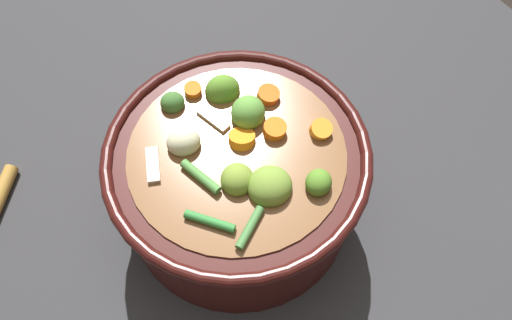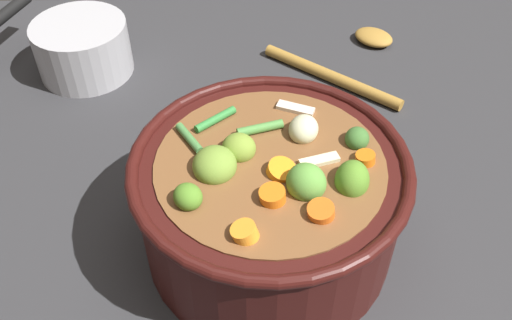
# 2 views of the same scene
# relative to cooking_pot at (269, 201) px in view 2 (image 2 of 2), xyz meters

# --- Properties ---
(ground_plane) EXTENTS (1.10, 1.10, 0.00)m
(ground_plane) POSITION_rel_cooking_pot_xyz_m (0.00, 0.00, -0.07)
(ground_plane) COLOR #2D2D30
(cooking_pot) EXTENTS (0.28, 0.28, 0.15)m
(cooking_pot) POSITION_rel_cooking_pot_xyz_m (0.00, 0.00, 0.00)
(cooking_pot) COLOR #38110F
(cooking_pot) RESTS_ON ground_plane
(wooden_spoon) EXTENTS (0.22, 0.22, 0.02)m
(wooden_spoon) POSITION_rel_cooking_pot_xyz_m (0.34, -0.14, -0.06)
(wooden_spoon) COLOR #A27630
(wooden_spoon) RESTS_ON ground_plane
(small_saucepan) EXTENTS (0.18, 0.22, 0.08)m
(small_saucepan) POSITION_rel_cooking_pot_xyz_m (0.33, 0.26, -0.03)
(small_saucepan) COLOR #ADADB2
(small_saucepan) RESTS_ON ground_plane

